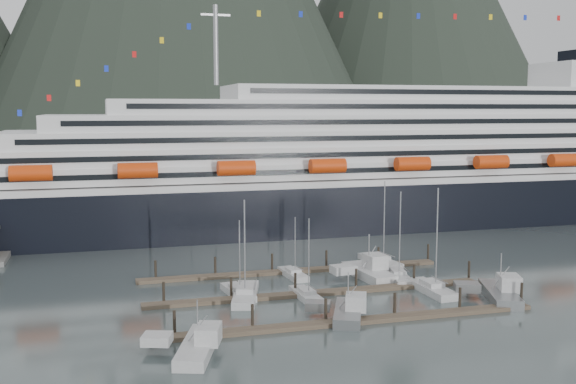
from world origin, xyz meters
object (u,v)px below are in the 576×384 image
object	(u,v)px
sailboat_b	(246,295)
trawler_a	(197,345)
cruise_ship	(395,169)
trawler_d	(499,292)
sailboat_d	(397,276)
sailboat_h	(432,289)
trawler_e	(368,272)
sailboat_a	(238,293)
sailboat_f	(293,274)
sailboat_g	(380,261)
trawler_b	(347,311)
sailboat_c	(307,296)

from	to	relation	value
sailboat_b	trawler_a	bearing A→B (deg)	169.56
cruise_ship	trawler_d	distance (m)	62.66
sailboat_d	sailboat_h	world-z (taller)	sailboat_h
trawler_a	trawler_e	distance (m)	38.40
sailboat_d	sailboat_b	bearing A→B (deg)	110.74
sailboat_h	trawler_e	xyz separation A→B (m)	(-5.38, 10.27, 0.48)
sailboat_a	sailboat_f	distance (m)	12.86
sailboat_f	trawler_d	distance (m)	30.15
sailboat_d	trawler_a	distance (m)	40.48
sailboat_g	trawler_b	bearing A→B (deg)	140.14
cruise_ship	sailboat_a	distance (m)	68.40
sailboat_b	sailboat_f	size ratio (longest dim) A/B	1.46
sailboat_c	sailboat_f	size ratio (longest dim) A/B	1.18
sailboat_a	trawler_e	bearing A→B (deg)	-85.71
cruise_ship	trawler_a	distance (m)	88.96
sailboat_b	trawler_b	xyz separation A→B (m)	(10.18, -11.78, 0.40)
sailboat_a	sailboat_f	size ratio (longest dim) A/B	1.14
sailboat_b	sailboat_c	xyz separation A→B (m)	(7.89, -2.41, -0.04)
sailboat_a	sailboat_c	xyz separation A→B (m)	(8.63, -4.01, -0.00)
trawler_a	trawler_b	bearing A→B (deg)	-52.85
trawler_a	sailboat_c	bearing A→B (deg)	-28.75
sailboat_d	sailboat_h	xyz separation A→B (m)	(1.36, -8.39, 0.04)
sailboat_h	trawler_d	world-z (taller)	sailboat_h
sailboat_c	sailboat_h	bearing A→B (deg)	-98.65
trawler_a	trawler_b	distance (m)	20.56
sailboat_g	trawler_d	bearing A→B (deg)	-171.41
sailboat_f	trawler_e	bearing A→B (deg)	-112.83
trawler_b	sailboat_b	bearing A→B (deg)	63.53
cruise_ship	trawler_d	bearing A→B (deg)	-101.37
sailboat_f	trawler_d	bearing A→B (deg)	-134.10
sailboat_h	trawler_b	distance (m)	17.22
sailboat_a	sailboat_c	distance (m)	9.52
sailboat_b	trawler_b	bearing A→B (deg)	-123.09
trawler_a	sailboat_f	bearing A→B (deg)	-15.71
trawler_d	trawler_b	bearing A→B (deg)	115.79
sailboat_b	trawler_a	xyz separation A→B (m)	(-9.25, -18.52, 0.39)
sailboat_a	sailboat_c	world-z (taller)	sailboat_c
trawler_a	trawler_d	size ratio (longest dim) A/B	0.98
sailboat_f	trawler_e	distance (m)	11.38
sailboat_d	trawler_b	distance (m)	21.29
sailboat_c	sailboat_d	distance (m)	17.67
sailboat_c	trawler_a	xyz separation A→B (m)	(-17.13, -16.11, 0.43)
trawler_e	sailboat_f	bearing A→B (deg)	66.13
cruise_ship	trawler_d	xyz separation A→B (m)	(-12.15, -60.45, -11.15)
cruise_ship	sailboat_f	world-z (taller)	cruise_ship
trawler_e	sailboat_g	bearing A→B (deg)	-41.06
trawler_b	sailboat_f	bearing A→B (deg)	24.73
sailboat_d	sailboat_g	world-z (taller)	sailboat_g
sailboat_h	sailboat_d	bearing A→B (deg)	6.95
sailboat_b	sailboat_f	distance (m)	13.35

